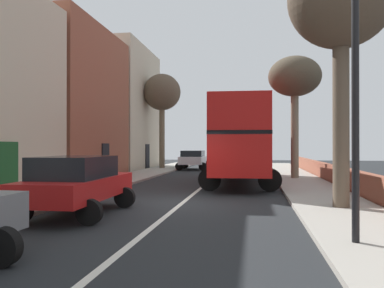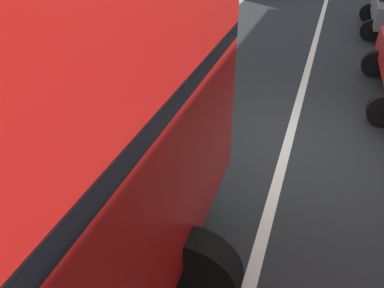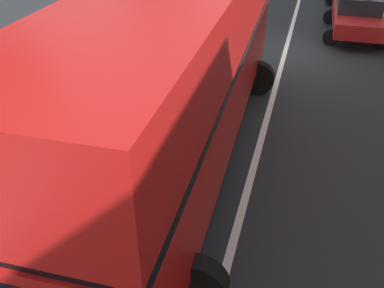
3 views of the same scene
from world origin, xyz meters
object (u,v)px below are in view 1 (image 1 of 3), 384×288
(street_tree_right_1, at_px, (295,79))
(street_tree_left_0, at_px, (162,94))
(parked_car_red_left_3, at_px, (77,182))
(parked_car_white_left_2, at_px, (193,159))
(street_tree_right_3, at_px, (341,2))
(double_decker_bus, at_px, (240,138))
(lamppost_right, at_px, (355,48))

(street_tree_right_1, bearing_deg, street_tree_left_0, 137.88)
(parked_car_red_left_3, distance_m, street_tree_right_1, 15.50)
(parked_car_white_left_2, xyz_separation_m, street_tree_right_3, (7.48, -19.81, 5.36))
(parked_car_white_left_2, distance_m, parked_car_red_left_3, 21.70)
(double_decker_bus, height_order, street_tree_right_1, street_tree_right_1)
(street_tree_left_0, xyz_separation_m, street_tree_right_3, (10.14, -19.87, -0.06))
(parked_car_white_left_2, relative_size, street_tree_right_3, 0.55)
(street_tree_right_3, relative_size, lamppost_right, 1.24)
(double_decker_bus, xyz_separation_m, parked_car_red_left_3, (-4.20, -10.45, -1.42))
(lamppost_right, bearing_deg, parked_car_red_left_3, 159.08)
(parked_car_white_left_2, bearing_deg, street_tree_left_0, 178.65)
(lamppost_right, bearing_deg, street_tree_right_1, 88.35)
(double_decker_bus, distance_m, lamppost_right, 13.38)
(double_decker_bus, bearing_deg, street_tree_right_1, 37.86)
(parked_car_white_left_2, height_order, parked_car_red_left_3, parked_car_red_left_3)
(parked_car_white_left_2, bearing_deg, lamppost_right, -74.37)
(double_decker_bus, relative_size, parked_car_red_left_3, 2.52)
(parked_car_white_left_2, xyz_separation_m, street_tree_right_1, (7.24, -8.89, 4.89))
(parked_car_white_left_2, bearing_deg, street_tree_right_3, -69.31)
(double_decker_bus, height_order, street_tree_right_3, street_tree_right_3)
(parked_car_red_left_3, height_order, street_tree_right_1, street_tree_right_1)
(street_tree_left_0, distance_m, lamppost_right, 26.26)
(street_tree_right_3, distance_m, lamppost_right, 5.16)
(parked_car_white_left_2, relative_size, street_tree_right_1, 0.61)
(street_tree_right_3, bearing_deg, parked_car_red_left_3, -165.81)
(double_decker_bus, bearing_deg, street_tree_right_3, -69.00)
(street_tree_left_0, distance_m, street_tree_right_1, 13.36)
(street_tree_right_1, xyz_separation_m, street_tree_right_3, (0.24, -10.92, 0.46))
(street_tree_left_0, relative_size, street_tree_right_1, 1.13)
(street_tree_right_3, bearing_deg, street_tree_right_1, 91.25)
(parked_car_red_left_3, bearing_deg, street_tree_right_1, 60.52)
(street_tree_right_1, height_order, lamppost_right, street_tree_right_1)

